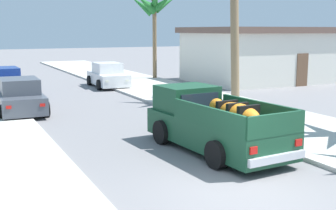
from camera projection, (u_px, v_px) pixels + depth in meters
ground_plane at (239, 191)px, 9.88m from camera, size 160.00×160.00×0.00m
sidewalk_right at (192, 98)px, 22.85m from camera, size 5.05×60.00×0.12m
curb_right at (173, 100)px, 22.37m from camera, size 0.16×60.00×0.10m
pickup_truck at (212, 123)px, 13.14m from camera, size 2.47×5.33×1.80m
car_left_near at (20, 97)px, 18.96m from camera, size 2.11×4.30×1.54m
car_right_near at (4, 82)px, 24.29m from camera, size 2.08×4.28×1.54m
car_left_mid at (108, 76)px, 27.84m from camera, size 2.19×4.33×1.54m
palm_tree_right_fore at (153, 7)px, 31.34m from camera, size 3.76×3.43×6.16m
roadside_house at (268, 54)px, 31.09m from camera, size 10.97×7.49×3.77m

